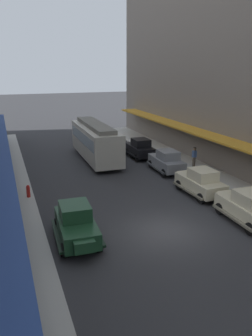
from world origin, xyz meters
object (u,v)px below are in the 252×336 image
(parked_car_4, at_px, (167,161))
(pedestrian_0, at_px, (194,157))
(parked_car_2, at_px, (201,182))
(parked_car_5, at_px, (248,206))
(parked_car_0, at_px, (76,223))
(parked_car_3, at_px, (140,148))
(streetcar, at_px, (95,140))
(fire_hydrant, at_px, (28,191))
(pedestrian_1, at_px, (12,254))

(parked_car_4, distance_m, pedestrian_0, 2.60)
(parked_car_2, xyz_separation_m, parked_car_5, (0.14, -4.55, 0.00))
(parked_car_0, height_order, parked_car_3, same)
(parked_car_2, xyz_separation_m, streetcar, (-4.22, 11.03, 0.96))
(parked_car_0, relative_size, pedestrian_0, 2.59)
(parked_car_3, distance_m, parked_car_4, 5.03)
(streetcar, relative_size, fire_hydrant, 11.76)
(parked_car_0, bearing_deg, pedestrian_1, -146.45)
(parked_car_3, height_order, pedestrian_0, parked_car_3)
(pedestrian_1, bearing_deg, fire_hydrant, 81.19)
(parked_car_4, relative_size, pedestrian_1, 2.58)
(parked_car_3, relative_size, parked_car_4, 0.99)
(fire_hydrant, distance_m, pedestrian_1, 8.64)
(parked_car_2, distance_m, parked_car_5, 4.55)
(parked_car_4, bearing_deg, fire_hydrant, -168.46)
(parked_car_3, bearing_deg, streetcar, 173.31)
(parked_car_0, xyz_separation_m, pedestrian_1, (-3.08, -2.04, 0.07))
(pedestrian_1, bearing_deg, streetcar, 63.78)
(parked_car_2, xyz_separation_m, parked_car_3, (-0.01, 10.53, 0.00))
(pedestrian_0, bearing_deg, parked_car_5, -105.18)
(parked_car_3, distance_m, pedestrian_0, 5.77)
(pedestrian_0, distance_m, pedestrian_1, 18.61)
(streetcar, relative_size, pedestrian_0, 5.78)
(streetcar, distance_m, fire_hydrant, 10.38)
(parked_car_5, distance_m, fire_hydrant, 13.53)
(parked_car_5, bearing_deg, pedestrian_0, 74.82)
(parked_car_0, distance_m, parked_car_2, 9.74)
(parked_car_4, xyz_separation_m, streetcar, (-4.49, 5.51, 0.96))
(parked_car_3, distance_m, pedestrian_1, 20.02)
(parked_car_4, relative_size, parked_car_5, 1.00)
(parked_car_4, distance_m, parked_car_5, 10.06)
(pedestrian_0, bearing_deg, pedestrian_1, -144.40)
(streetcar, bearing_deg, parked_car_4, -50.85)
(parked_car_0, xyz_separation_m, parked_car_5, (9.31, -1.29, 0.00))
(parked_car_3, bearing_deg, pedestrian_0, -60.06)
(streetcar, xyz_separation_m, pedestrian_0, (7.09, -5.49, -0.89))
(parked_car_5, height_order, streetcar, streetcar)
(parked_car_0, relative_size, parked_car_5, 1.00)
(parked_car_2, xyz_separation_m, pedestrian_1, (-12.26, -5.30, 0.07))
(parked_car_5, relative_size, streetcar, 0.45)
(streetcar, bearing_deg, pedestrian_0, -37.77)
(parked_car_3, relative_size, pedestrian_1, 2.56)
(parked_car_0, height_order, streetcar, streetcar)
(fire_hydrant, xyz_separation_m, pedestrian_0, (13.81, 2.31, 0.45))
(parked_car_4, height_order, pedestrian_0, parked_car_4)
(fire_hydrant, height_order, pedestrian_0, pedestrian_0)
(parked_car_0, height_order, parked_car_2, same)
(parked_car_2, bearing_deg, parked_car_3, 90.03)
(parked_car_5, bearing_deg, parked_car_0, 172.10)
(parked_car_3, relative_size, fire_hydrant, 5.21)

